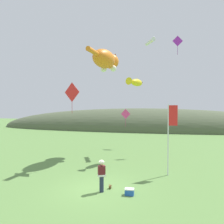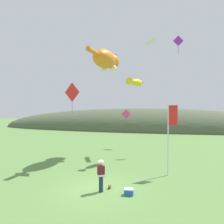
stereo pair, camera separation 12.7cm
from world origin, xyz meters
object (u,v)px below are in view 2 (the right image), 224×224
at_px(kite_fish_windsock, 136,82).
at_px(kite_diamond_pink, 126,114).
at_px(kite_spool, 110,187).
at_px(festival_attendant, 101,175).
at_px(festival_banner_pole, 170,129).
at_px(kite_tube_streamer, 151,41).
at_px(kite_giant_cat, 106,60).
at_px(picnic_cooler, 129,192).
at_px(kite_diamond_red, 72,92).
at_px(kite_diamond_violet, 178,41).

bearing_deg(kite_fish_windsock, kite_diamond_pink, 107.67).
bearing_deg(kite_spool, festival_attendant, -122.39).
height_order(festival_banner_pole, kite_tube_streamer, kite_tube_streamer).
bearing_deg(kite_giant_cat, festival_attendant, -77.45).
bearing_deg(festival_banner_pole, picnic_cooler, -120.05).
distance_m(kite_giant_cat, kite_diamond_pink, 7.02).
bearing_deg(festival_banner_pole, kite_tube_streamer, 102.32).
bearing_deg(festival_banner_pole, kite_spool, -136.89).
bearing_deg(kite_giant_cat, festival_banner_pole, -39.86).
xyz_separation_m(kite_spool, kite_diamond_pink, (-1.05, 12.51, 3.74)).
distance_m(kite_giant_cat, kite_fish_windsock, 3.85).
bearing_deg(picnic_cooler, kite_giant_cat, 111.81).
height_order(festival_banner_pole, kite_fish_windsock, kite_fish_windsock).
distance_m(picnic_cooler, festival_banner_pole, 5.47).
xyz_separation_m(kite_tube_streamer, kite_diamond_red, (-5.65, -7.62, -5.75)).
distance_m(kite_spool, kite_diamond_red, 7.90).
distance_m(picnic_cooler, kite_giant_cat, 13.06).
height_order(picnic_cooler, kite_giant_cat, kite_giant_cat).
distance_m(festival_banner_pole, kite_giant_cat, 9.63).
bearing_deg(kite_diamond_red, kite_tube_streamer, 53.43).
distance_m(kite_fish_windsock, kite_tube_streamer, 6.42).
xyz_separation_m(kite_giant_cat, kite_tube_streamer, (4.03, 3.26, 2.42)).
bearing_deg(festival_attendant, festival_banner_pole, 44.88).
height_order(kite_tube_streamer, kite_diamond_pink, kite_tube_streamer).
bearing_deg(kite_tube_streamer, kite_diamond_red, -126.57).
height_order(picnic_cooler, kite_tube_streamer, kite_tube_streamer).
bearing_deg(festival_attendant, kite_giant_cat, 102.55).
relative_size(picnic_cooler, kite_diamond_violet, 0.25).
bearing_deg(kite_fish_windsock, kite_tube_streamer, 75.65).
height_order(festival_attendant, kite_diamond_pink, kite_diamond_pink).
xyz_separation_m(kite_tube_streamer, kite_diamond_pink, (-2.79, 1.14, -7.75)).
bearing_deg(kite_diamond_violet, kite_diamond_pink, 174.70).
xyz_separation_m(festival_attendant, festival_banner_pole, (3.86, 3.84, 2.26)).
relative_size(festival_attendant, kite_diamond_violet, 0.88).
xyz_separation_m(kite_diamond_violet, kite_diamond_red, (-8.50, -8.24, -5.79)).
distance_m(festival_attendant, kite_diamond_violet, 17.22).
distance_m(kite_fish_windsock, kite_diamond_pink, 6.39).
relative_size(kite_giant_cat, kite_diamond_violet, 3.24).
xyz_separation_m(festival_attendant, kite_diamond_pink, (-0.69, 13.08, 2.91)).
bearing_deg(kite_diamond_violet, kite_giant_cat, -150.57).
height_order(kite_giant_cat, kite_diamond_violet, kite_diamond_violet).
bearing_deg(kite_spool, festival_banner_pole, 43.11).
distance_m(kite_giant_cat, kite_tube_streamer, 5.72).
xyz_separation_m(festival_banner_pole, kite_diamond_violet, (1.07, 8.71, 8.44)).
bearing_deg(kite_diamond_violet, festival_banner_pole, -97.03).
distance_m(kite_tube_streamer, kite_diamond_red, 11.10).
distance_m(kite_giant_cat, kite_diamond_red, 5.72).
relative_size(kite_spool, kite_diamond_violet, 0.12).
bearing_deg(kite_diamond_violet, festival_attendant, -111.45).
relative_size(kite_spool, picnic_cooler, 0.50).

